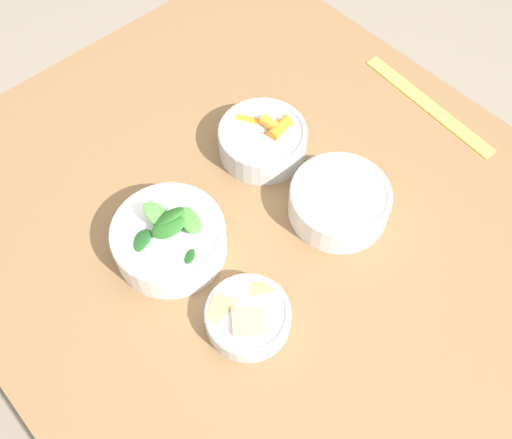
{
  "coord_description": "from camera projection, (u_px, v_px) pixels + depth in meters",
  "views": [
    {
      "loc": [
        0.31,
        -0.36,
        1.55
      ],
      "look_at": [
        -0.06,
        -0.03,
        0.75
      ],
      "focal_mm": 40.0,
      "sensor_mm": 36.0,
      "label": 1
    }
  ],
  "objects": [
    {
      "name": "bowl_cookies",
      "position": [
        248.0,
        316.0,
        0.85
      ],
      "size": [
        0.13,
        0.13,
        0.04
      ],
      "color": "silver",
      "rests_on": "dining_table"
    },
    {
      "name": "bowl_beans_hotdog",
      "position": [
        339.0,
        202.0,
        0.95
      ],
      "size": [
        0.17,
        0.17,
        0.06
      ],
      "color": "white",
      "rests_on": "dining_table"
    },
    {
      "name": "bowl_greens",
      "position": [
        169.0,
        238.0,
        0.91
      ],
      "size": [
        0.18,
        0.18,
        0.11
      ],
      "color": "white",
      "rests_on": "dining_table"
    },
    {
      "name": "ground_plane",
      "position": [
        278.0,
        370.0,
        1.56
      ],
      "size": [
        10.0,
        10.0,
        0.0
      ],
      "primitive_type": "plane",
      "color": "gray"
    },
    {
      "name": "dining_table",
      "position": [
        289.0,
        267.0,
        1.03
      ],
      "size": [
        1.25,
        0.96,
        0.72
      ],
      "color": "olive",
      "rests_on": "ground_plane"
    },
    {
      "name": "ruler",
      "position": [
        428.0,
        105.0,
        1.1
      ],
      "size": [
        0.31,
        0.05,
        0.0
      ],
      "color": "#EADB4C",
      "rests_on": "dining_table"
    },
    {
      "name": "bowl_carrots",
      "position": [
        263.0,
        139.0,
        1.02
      ],
      "size": [
        0.16,
        0.16,
        0.07
      ],
      "color": "silver",
      "rests_on": "dining_table"
    }
  ]
}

